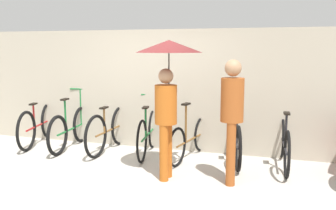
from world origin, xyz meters
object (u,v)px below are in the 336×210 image
at_px(pedestrian_leading, 168,71).
at_px(parked_bicycle_3, 148,133).
at_px(parked_bicycle_0, 39,125).
at_px(parked_bicycle_5, 235,140).
at_px(parked_bicycle_4, 190,138).
at_px(parked_bicycle_2, 109,130).
at_px(pedestrian_center, 232,112).
at_px(parked_bicycle_6, 284,144).
at_px(parked_bicycle_1, 70,129).

bearing_deg(pedestrian_leading, parked_bicycle_3, 124.76).
bearing_deg(parked_bicycle_0, parked_bicycle_5, -103.29).
distance_m(parked_bicycle_3, parked_bicycle_4, 0.79).
xyz_separation_m(parked_bicycle_2, pedestrian_center, (2.41, -1.03, 0.64)).
distance_m(parked_bicycle_2, pedestrian_center, 2.70).
bearing_deg(parked_bicycle_3, parked_bicycle_0, 79.74).
distance_m(parked_bicycle_3, pedestrian_center, 2.03).
bearing_deg(pedestrian_leading, parked_bicycle_6, 32.52).
bearing_deg(parked_bicycle_6, pedestrian_leading, 117.62).
bearing_deg(parked_bicycle_1, parked_bicycle_0, 77.39).
relative_size(parked_bicycle_0, pedestrian_leading, 0.88).
height_order(parked_bicycle_6, pedestrian_leading, pedestrian_leading).
xyz_separation_m(parked_bicycle_4, pedestrian_center, (0.85, -1.03, 0.68)).
height_order(parked_bicycle_1, parked_bicycle_3, parked_bicycle_1).
height_order(parked_bicycle_2, parked_bicycle_3, parked_bicycle_2).
relative_size(parked_bicycle_0, pedestrian_center, 1.02).
height_order(parked_bicycle_2, parked_bicycle_4, parked_bicycle_2).
xyz_separation_m(parked_bicycle_3, parked_bicycle_5, (1.56, 0.01, -0.01)).
distance_m(parked_bicycle_0, parked_bicycle_2, 1.56).
bearing_deg(parked_bicycle_1, parked_bicycle_3, -94.38).
height_order(parked_bicycle_2, parked_bicycle_5, parked_bicycle_2).
xyz_separation_m(parked_bicycle_1, pedestrian_leading, (2.26, -0.98, 1.19)).
relative_size(parked_bicycle_3, pedestrian_center, 0.97).
bearing_deg(parked_bicycle_3, pedestrian_center, -130.97).
bearing_deg(parked_bicycle_6, parked_bicycle_1, 86.22).
bearing_deg(parked_bicycle_1, pedestrian_leading, -119.48).
height_order(parked_bicycle_1, parked_bicycle_5, parked_bicycle_1).
bearing_deg(parked_bicycle_2, parked_bicycle_3, -91.28).
height_order(parked_bicycle_4, pedestrian_center, pedestrian_center).
height_order(parked_bicycle_4, parked_bicycle_5, parked_bicycle_5).
relative_size(parked_bicycle_5, pedestrian_leading, 0.82).
xyz_separation_m(parked_bicycle_3, parked_bicycle_4, (0.78, 0.01, -0.03)).
bearing_deg(pedestrian_center, parked_bicycle_5, 86.80).
distance_m(parked_bicycle_1, parked_bicycle_4, 2.35).
bearing_deg(parked_bicycle_1, parked_bicycle_4, -94.62).
bearing_deg(parked_bicycle_1, parked_bicycle_5, -95.08).
bearing_deg(pedestrian_center, parked_bicycle_2, 149.77).
bearing_deg(parked_bicycle_1, parked_bicycle_6, -95.32).
distance_m(parked_bicycle_5, pedestrian_center, 1.21).
bearing_deg(parked_bicycle_6, parked_bicycle_3, 85.60).
bearing_deg(parked_bicycle_4, parked_bicycle_0, 98.91).
bearing_deg(parked_bicycle_4, parked_bicycle_5, -80.93).
height_order(parked_bicycle_3, parked_bicycle_5, parked_bicycle_3).
xyz_separation_m(parked_bicycle_1, parked_bicycle_5, (3.13, 0.05, -0.00)).
bearing_deg(pedestrian_leading, parked_bicycle_4, 85.89).
bearing_deg(pedestrian_leading, parked_bicycle_2, 145.12).
xyz_separation_m(parked_bicycle_0, parked_bicycle_5, (3.91, -0.04, -0.01)).
height_order(parked_bicycle_1, pedestrian_center, pedestrian_center).
height_order(parked_bicycle_3, parked_bicycle_6, parked_bicycle_3).
bearing_deg(parked_bicycle_5, parked_bicycle_4, 77.30).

